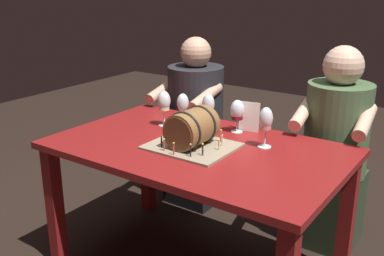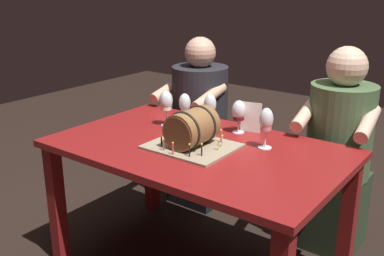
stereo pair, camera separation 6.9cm
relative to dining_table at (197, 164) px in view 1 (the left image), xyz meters
The scene contains 10 objects.
dining_table is the anchor object (origin of this frame).
barrel_cake 0.19m from the dining_table, 97.59° to the right, with size 0.41×0.34×0.20m.
wine_glass_red 0.37m from the dining_table, 78.62° to the left, with size 0.08×0.08×0.18m.
wine_glass_rose 0.41m from the dining_table, 30.63° to the left, with size 0.07×0.07×0.20m.
wine_glass_empty 0.37m from the dining_table, 140.23° to the left, with size 0.07×0.07×0.20m.
wine_glass_amber 0.36m from the dining_table, 111.42° to the left, with size 0.07×0.07×0.20m.
wine_glass_white 0.44m from the dining_table, 154.51° to the left, with size 0.07×0.07×0.20m.
menu_card 0.40m from the dining_table, 73.42° to the left, with size 0.11×0.01×0.16m, color silver.
person_seated_left 0.83m from the dining_table, 125.09° to the left, with size 0.41×0.48×1.15m.
person_seated_right 0.83m from the dining_table, 54.89° to the left, with size 0.42×0.50×1.18m.
Camera 1 is at (1.19, -1.75, 1.51)m, focal length 42.53 mm.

